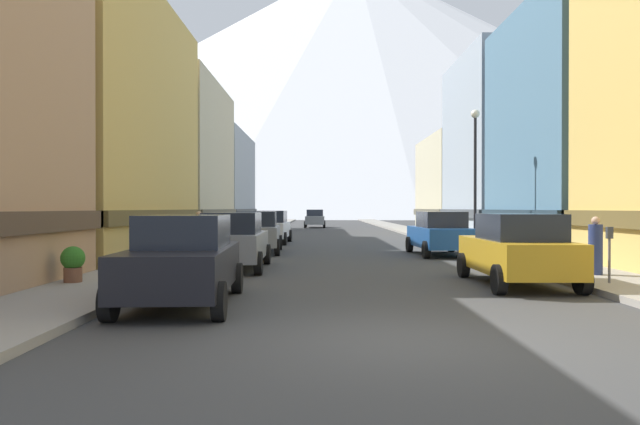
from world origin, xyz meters
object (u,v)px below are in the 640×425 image
at_px(car_right_1, 437,233).
at_px(potted_plant_1, 521,239).
at_px(pedestrian_0, 592,248).
at_px(car_left_2, 254,232).
at_px(streetlamp_right, 472,158).
at_px(parking_meter_near, 606,246).
at_px(car_right_0, 514,249).
at_px(potted_plant_0, 70,262).
at_px(car_driving_0, 312,218).
at_px(car_left_1, 231,241).
at_px(pedestrian_1, 196,232).
at_px(car_left_0, 180,260).
at_px(car_left_3, 268,227).
at_px(trash_bin_right, 535,246).

distance_m(car_right_1, potted_plant_1, 3.29).
height_order(potted_plant_1, pedestrian_0, pedestrian_0).
height_order(car_left_2, streetlamp_right, streetlamp_right).
bearing_deg(car_right_1, car_left_2, 169.74).
distance_m(parking_meter_near, potted_plant_1, 9.38).
relative_size(car_right_0, potted_plant_0, 5.14).
xyz_separation_m(parking_meter_near, streetlamp_right, (-0.40, 10.45, 2.97)).
bearing_deg(car_driving_0, car_left_1, -93.18).
relative_size(potted_plant_0, pedestrian_1, 0.52).
bearing_deg(car_left_0, car_left_2, 90.00).
relative_size(potted_plant_0, potted_plant_1, 0.86).
distance_m(car_left_0, potted_plant_1, 15.80).
bearing_deg(potted_plant_0, pedestrian_0, 6.83).
distance_m(car_right_0, pedestrian_0, 2.67).
height_order(car_left_1, pedestrian_1, pedestrian_1).
height_order(car_left_2, car_left_3, same).
relative_size(car_left_0, trash_bin_right, 4.58).
bearing_deg(car_right_0, car_left_1, 153.43).
relative_size(car_right_0, pedestrian_1, 2.69).
bearing_deg(car_driving_0, car_right_1, -80.99).
bearing_deg(car_right_0, streetlamp_right, 80.97).
xyz_separation_m(trash_bin_right, streetlamp_right, (-1.00, 4.39, 3.34)).
height_order(car_left_3, pedestrian_0, car_left_3).
bearing_deg(car_left_0, potted_plant_1, 46.85).
xyz_separation_m(car_left_1, car_right_0, (7.60, -3.80, 0.00)).
distance_m(car_left_2, trash_bin_right, 11.47).
bearing_deg(trash_bin_right, car_right_1, 122.73).
relative_size(potted_plant_1, pedestrian_1, 0.61).
xyz_separation_m(car_left_1, streetlamp_right, (9.15, 5.96, 3.09)).
bearing_deg(car_left_0, car_right_0, 21.02).
relative_size(car_left_3, car_right_1, 1.00).
bearing_deg(car_left_1, pedestrian_0, -15.21).
xyz_separation_m(car_left_3, parking_meter_near, (9.55, -18.14, 0.11)).
relative_size(car_left_2, potted_plant_1, 4.46).
bearing_deg(streetlamp_right, potted_plant_1, -34.97).
height_order(car_left_1, car_left_3, same).
xyz_separation_m(potted_plant_1, pedestrian_1, (-13.25, 1.85, 0.22)).
bearing_deg(pedestrian_1, pedestrian_0, -36.89).
distance_m(car_left_0, car_right_1, 14.42).
xyz_separation_m(car_right_1, potted_plant_0, (-10.80, -9.85, -0.28)).
distance_m(car_left_2, potted_plant_0, 11.68).
distance_m(car_right_1, car_driving_0, 34.51).
distance_m(car_right_0, potted_plant_1, 9.18).
bearing_deg(pedestrian_1, car_right_1, -6.35).
height_order(car_driving_0, pedestrian_1, pedestrian_1).
distance_m(parking_meter_near, potted_plant_0, 12.76).
distance_m(car_right_1, pedestrian_1, 10.11).
relative_size(car_right_1, car_driving_0, 1.02).
xyz_separation_m(potted_plant_0, potted_plant_1, (14.00, 9.12, 0.07)).
bearing_deg(parking_meter_near, car_right_0, 160.50).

